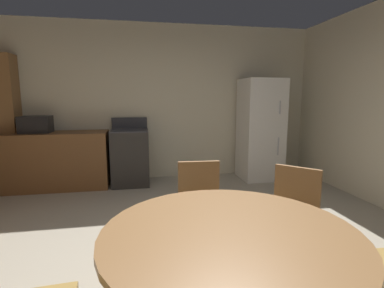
# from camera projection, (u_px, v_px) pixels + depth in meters

# --- Properties ---
(ground_plane) EXTENTS (14.00, 14.00, 0.00)m
(ground_plane) POSITION_uv_depth(u_px,v_px,m) (184.00, 270.00, 2.44)
(ground_plane) COLOR #A89E89
(wall_back) EXTENTS (5.88, 0.12, 2.70)m
(wall_back) POSITION_uv_depth(u_px,v_px,m) (157.00, 103.00, 5.14)
(wall_back) COLOR beige
(wall_back) RESTS_ON ground
(kitchen_counter) EXTENTS (1.80, 0.60, 0.90)m
(kitchen_counter) POSITION_uv_depth(u_px,v_px,m) (50.00, 161.00, 4.59)
(kitchen_counter) COLOR brown
(kitchen_counter) RESTS_ON ground
(pantry_column) EXTENTS (0.44, 0.36, 2.10)m
(pantry_column) POSITION_uv_depth(u_px,v_px,m) (4.00, 123.00, 4.54)
(pantry_column) COLOR olive
(pantry_column) RESTS_ON ground
(oven_range) EXTENTS (0.60, 0.60, 1.10)m
(oven_range) POSITION_uv_depth(u_px,v_px,m) (130.00, 157.00, 4.81)
(oven_range) COLOR #2D2B28
(oven_range) RESTS_ON ground
(refrigerator) EXTENTS (0.68, 0.68, 1.76)m
(refrigerator) POSITION_uv_depth(u_px,v_px,m) (260.00, 130.00, 5.10)
(refrigerator) COLOR white
(refrigerator) RESTS_ON ground
(microwave) EXTENTS (0.44, 0.32, 0.26)m
(microwave) POSITION_uv_depth(u_px,v_px,m) (36.00, 124.00, 4.46)
(microwave) COLOR black
(microwave) RESTS_ON kitchen_counter
(dining_table) EXTENTS (1.35, 1.35, 0.76)m
(dining_table) POSITION_uv_depth(u_px,v_px,m) (229.00, 257.00, 1.53)
(dining_table) COLOR olive
(dining_table) RESTS_ON ground
(chair_northeast) EXTENTS (0.57, 0.57, 0.87)m
(chair_northeast) POSITION_uv_depth(u_px,v_px,m) (291.00, 213.00, 2.38)
(chair_northeast) COLOR olive
(chair_northeast) RESTS_ON ground
(chair_north) EXTENTS (0.43, 0.43, 0.87)m
(chair_north) POSITION_uv_depth(u_px,v_px,m) (200.00, 204.00, 2.57)
(chair_north) COLOR olive
(chair_north) RESTS_ON ground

